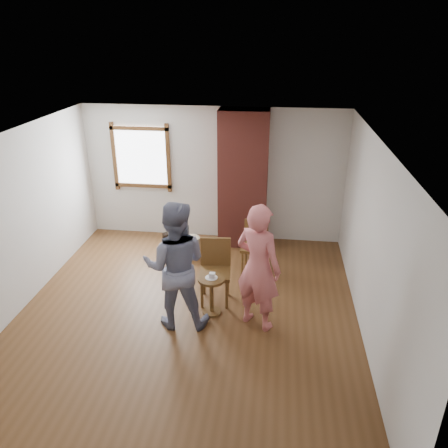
{
  "coord_description": "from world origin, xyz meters",
  "views": [
    {
      "loc": [
        1.22,
        -5.23,
        3.88
      ],
      "look_at": [
        0.46,
        0.8,
        1.15
      ],
      "focal_mm": 35.0,
      "sensor_mm": 36.0,
      "label": 1
    }
  ],
  "objects_px": {
    "stoneware_crock": "(192,247)",
    "person_pink": "(258,267)",
    "man": "(175,266)",
    "side_table": "(212,289)",
    "dining_chair_right": "(255,243)",
    "dining_chair_left": "(215,267)"
  },
  "relations": [
    {
      "from": "man",
      "to": "person_pink",
      "type": "bearing_deg",
      "value": 179.63
    },
    {
      "from": "stoneware_crock",
      "to": "dining_chair_right",
      "type": "relative_size",
      "value": 0.45
    },
    {
      "from": "dining_chair_left",
      "to": "dining_chair_right",
      "type": "height_order",
      "value": "dining_chair_left"
    },
    {
      "from": "dining_chair_left",
      "to": "side_table",
      "type": "height_order",
      "value": "dining_chair_left"
    },
    {
      "from": "side_table",
      "to": "person_pink",
      "type": "xyz_separation_m",
      "value": [
        0.67,
        -0.18,
        0.52
      ]
    },
    {
      "from": "side_table",
      "to": "man",
      "type": "relative_size",
      "value": 0.32
    },
    {
      "from": "stoneware_crock",
      "to": "side_table",
      "type": "relative_size",
      "value": 0.66
    },
    {
      "from": "man",
      "to": "side_table",
      "type": "bearing_deg",
      "value": -153.12
    },
    {
      "from": "stoneware_crock",
      "to": "dining_chair_left",
      "type": "bearing_deg",
      "value": -63.83
    },
    {
      "from": "dining_chair_left",
      "to": "man",
      "type": "relative_size",
      "value": 0.53
    },
    {
      "from": "side_table",
      "to": "dining_chair_right",
      "type": "bearing_deg",
      "value": 68.58
    },
    {
      "from": "dining_chair_right",
      "to": "side_table",
      "type": "height_order",
      "value": "dining_chair_right"
    },
    {
      "from": "stoneware_crock",
      "to": "person_pink",
      "type": "distance_m",
      "value": 2.38
    },
    {
      "from": "dining_chair_right",
      "to": "side_table",
      "type": "relative_size",
      "value": 1.48
    },
    {
      "from": "person_pink",
      "to": "dining_chair_left",
      "type": "bearing_deg",
      "value": -12.01
    },
    {
      "from": "stoneware_crock",
      "to": "man",
      "type": "distance_m",
      "value": 2.1
    },
    {
      "from": "stoneware_crock",
      "to": "dining_chair_right",
      "type": "xyz_separation_m",
      "value": [
        1.18,
        -0.29,
        0.3
      ]
    },
    {
      "from": "stoneware_crock",
      "to": "man",
      "type": "bearing_deg",
      "value": -84.61
    },
    {
      "from": "dining_chair_left",
      "to": "dining_chair_right",
      "type": "distance_m",
      "value": 1.14
    },
    {
      "from": "dining_chair_left",
      "to": "side_table",
      "type": "bearing_deg",
      "value": -94.58
    },
    {
      "from": "dining_chair_left",
      "to": "man",
      "type": "bearing_deg",
      "value": -128.07
    },
    {
      "from": "stoneware_crock",
      "to": "dining_chair_left",
      "type": "distance_m",
      "value": 1.48
    }
  ]
}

